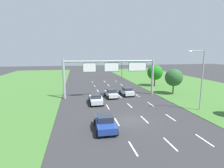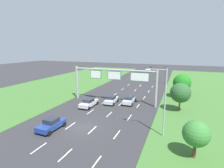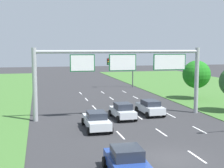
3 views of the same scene
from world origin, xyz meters
TOP-DOWN VIEW (x-y plane):
  - ground_plane at (0.00, 0.00)m, footprint 200.00×200.00m
  - lane_dashes_inner_left at (-1.75, 6.00)m, footprint 0.14×50.40m
  - lane_dashes_inner_right at (1.75, 6.00)m, footprint 0.14×50.40m
  - lane_dashes_slip at (5.25, 6.00)m, footprint 0.14×50.40m
  - car_near_red at (3.27, 12.77)m, footprint 2.14×4.28m
  - car_lead_silver at (-3.47, -1.87)m, footprint 2.28×4.15m
  - car_mid_lane at (-3.29, 8.26)m, footprint 2.11×4.48m
  - car_far_ahead at (-0.04, 11.59)m, footprint 2.10×4.01m
  - sign_gantry at (0.33, 12.51)m, footprint 17.24×0.44m
  - traffic_light_mast at (6.32, 35.08)m, footprint 4.76×0.49m
  - roadside_tree_far at (12.81, 20.65)m, footprint 3.76×3.76m

SIDE VIEW (x-z plane):
  - ground_plane at x=0.00m, z-range 0.00..0.00m
  - lane_dashes_inner_left at x=-1.75m, z-range 0.00..0.01m
  - lane_dashes_inner_right at x=1.75m, z-range 0.00..0.01m
  - lane_dashes_slip at x=5.25m, z-range 0.00..0.01m
  - car_mid_lane at x=-3.29m, z-range 0.00..1.55m
  - car_lead_silver at x=-3.47m, z-range -0.02..1.58m
  - car_far_ahead at x=-0.04m, z-range -0.01..1.57m
  - car_near_red at x=3.27m, z-range 0.02..1.56m
  - roadside_tree_far at x=12.81m, z-range 0.76..6.05m
  - traffic_light_mast at x=6.32m, z-range 1.07..6.67m
  - sign_gantry at x=0.33m, z-range 1.44..8.44m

